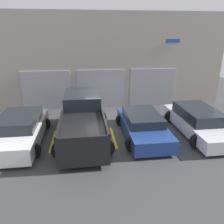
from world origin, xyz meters
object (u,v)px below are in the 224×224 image
(pickup_truck, at_px, (83,120))
(sedan_white, at_px, (20,130))
(van_right, at_px, (142,125))
(sedan_side, at_px, (198,121))

(pickup_truck, distance_m, sedan_white, 2.82)
(van_right, bearing_deg, sedan_white, 179.99)
(pickup_truck, bearing_deg, van_right, -5.05)
(sedan_white, bearing_deg, pickup_truck, 5.03)
(pickup_truck, xyz_separation_m, sedan_side, (5.60, -0.24, -0.28))
(pickup_truck, distance_m, van_right, 2.83)
(sedan_white, distance_m, sedan_side, 8.39)
(pickup_truck, relative_size, van_right, 1.21)
(sedan_white, relative_size, sedan_side, 0.92)
(pickup_truck, bearing_deg, sedan_side, -2.44)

